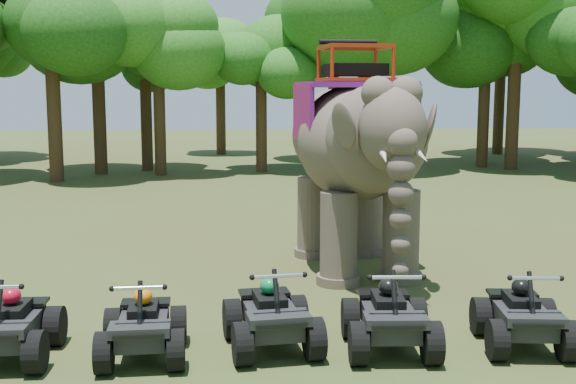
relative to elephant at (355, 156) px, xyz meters
name	(u,v)px	position (x,y,z in m)	size (l,w,h in m)	color
ground	(292,315)	(-1.50, -3.09, -2.37)	(110.00, 110.00, 0.00)	#47381E
elephant	(355,156)	(0.00, 0.00, 0.00)	(2.48, 5.64, 4.74)	#4B4036
atv_0	(9,317)	(-5.56, -4.86, -1.76)	(1.21, 1.65, 1.23)	black
atv_1	(143,317)	(-3.72, -4.90, -1.77)	(1.17, 1.61, 1.19)	black
atv_2	(271,306)	(-1.91, -4.65, -1.74)	(1.25, 1.71, 1.27)	black
atv_3	(389,307)	(-0.22, -4.82, -1.73)	(1.25, 1.71, 1.27)	black
atv_4	(523,307)	(1.74, -4.82, -1.76)	(1.20, 1.64, 1.22)	black
tree_0	(261,98)	(-1.50, 17.81, 0.93)	(4.62, 4.62, 6.59)	#195114
tree_1	(365,62)	(3.14, 17.74, 2.54)	(6.87, 6.87, 9.81)	#195114
tree_2	(485,85)	(9.09, 19.09, 1.55)	(5.49, 5.49, 7.84)	#195114
tree_24	(52,73)	(-9.89, 14.88, 2.00)	(6.11, 6.11, 8.73)	#195114
tree_25	(159,98)	(-5.92, 16.83, 0.97)	(4.68, 4.68, 6.68)	#195114
tree_27	(333,78)	(2.44, 23.42, 1.89)	(5.97, 5.97, 8.52)	#195114
tree_29	(501,67)	(12.25, 25.82, 2.57)	(6.91, 6.91, 9.87)	#195114
tree_30	(485,71)	(9.79, 21.17, 2.21)	(6.42, 6.42, 9.17)	#195114
tree_31	(146,91)	(-6.73, 18.66, 1.25)	(5.07, 5.07, 7.24)	#195114
tree_33	(98,74)	(-8.61, 17.47, 1.98)	(6.09, 6.09, 8.69)	#195114
tree_36	(515,65)	(10.16, 18.14, 2.45)	(6.75, 6.75, 9.64)	#195114
tree_40	(220,84)	(-3.60, 26.66, 1.64)	(5.62, 5.62, 8.02)	#195114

